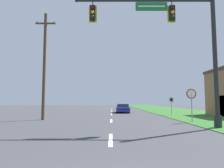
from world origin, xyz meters
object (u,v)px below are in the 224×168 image
Objects in this scene: car_ahead at (123,108)px; utility_pole_near at (45,64)px; signal_mast at (182,41)px; route_sign_post at (172,102)px; stop_sign at (192,98)px.

car_ahead is 0.48× the size of utility_pole_near.
route_sign_post is (2.43, 10.73, -3.81)m from signal_mast.
utility_pole_near reaches higher than car_ahead.
stop_sign reaches higher than route_sign_post.
utility_pole_near is at bearing 169.99° from stop_sign.
signal_mast is at bearing -80.18° from car_ahead.
stop_sign is 7.62m from route_sign_post.
car_ahead is 2.23× the size of route_sign_post.
signal_mast reaches higher than car_ahead.
stop_sign is 1.23× the size of route_sign_post.
signal_mast reaches higher than route_sign_post.
stop_sign is at bearing -10.01° from utility_pole_near.
car_ahead is 1.81× the size of stop_sign.
signal_mast is 0.94× the size of utility_pole_near.
car_ahead is 13.92m from stop_sign.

